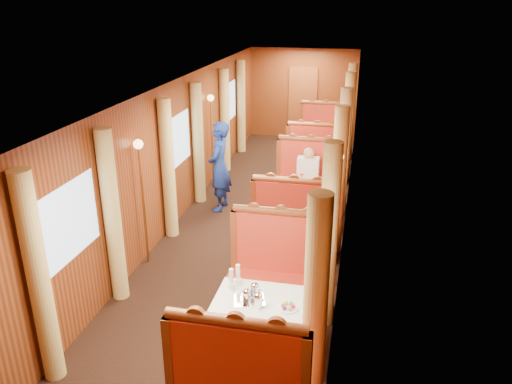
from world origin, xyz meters
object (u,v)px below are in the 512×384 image
(teapot_back, at_px, (255,291))
(banquette_mid_aft, at_px, (308,184))
(banquette_near_aft, at_px, (278,277))
(steward, at_px, (219,167))
(teapot_right, at_px, (258,302))
(fruit_plate, at_px, (288,307))
(banquette_far_fwd, at_px, (316,161))
(table_far, at_px, (320,151))
(tea_tray, at_px, (249,300))
(banquette_far_aft, at_px, (324,138))
(banquette_mid_fwd, at_px, (294,229))
(rose_vase_far, at_px, (320,128))
(table_mid, at_px, (302,207))
(passenger, at_px, (308,172))
(rose_vase_mid, at_px, (302,177))
(table_near, at_px, (263,328))
(teapot_left, at_px, (247,297))

(teapot_back, bearing_deg, banquette_mid_aft, 77.57)
(banquette_mid_aft, bearing_deg, banquette_near_aft, -90.00)
(teapot_back, bearing_deg, banquette_near_aft, 73.06)
(banquette_near_aft, height_order, steward, steward)
(teapot_right, distance_m, fruit_plate, 0.32)
(teapot_back, relative_size, steward, 0.09)
(banquette_far_fwd, distance_m, fruit_plate, 6.12)
(table_far, xyz_separation_m, tea_tray, (-0.14, -7.06, 0.38))
(banquette_far_aft, bearing_deg, teapot_right, -90.15)
(banquette_mid_fwd, relative_size, fruit_plate, 6.02)
(rose_vase_far, bearing_deg, banquette_far_fwd, -88.30)
(banquette_near_aft, distance_m, rose_vase_far, 5.99)
(banquette_mid_aft, height_order, tea_tray, banquette_mid_aft)
(table_mid, xyz_separation_m, banquette_mid_fwd, (0.00, -1.01, 0.05))
(teapot_back, bearing_deg, banquette_mid_fwd, 76.53)
(table_mid, distance_m, fruit_plate, 3.65)
(teapot_right, bearing_deg, passenger, 68.67)
(table_mid, height_order, table_far, same)
(banquette_mid_aft, height_order, steward, steward)
(banquette_far_fwd, bearing_deg, rose_vase_mid, -90.48)
(banquette_mid_aft, bearing_deg, banquette_far_aft, 90.00)
(passenger, bearing_deg, table_near, -90.00)
(tea_tray, bearing_deg, teapot_right, -39.87)
(banquette_mid_fwd, bearing_deg, steward, 137.71)
(teapot_back, bearing_deg, rose_vase_far, 78.27)
(tea_tray, height_order, steward, steward)
(banquette_mid_aft, bearing_deg, tea_tray, -91.75)
(teapot_right, distance_m, rose_vase_far, 7.14)
(banquette_far_aft, relative_size, teapot_back, 8.47)
(teapot_right, xyz_separation_m, rose_vase_mid, (0.00, 3.65, 0.11))
(teapot_back, xyz_separation_m, fruit_plate, (0.39, -0.16, -0.05))
(table_far, height_order, banquette_far_fwd, banquette_far_fwd)
(rose_vase_far, bearing_deg, passenger, -89.37)
(banquette_far_fwd, bearing_deg, steward, -128.64)
(steward, relative_size, passenger, 2.25)
(banquette_near_aft, relative_size, banquette_mid_fwd, 1.00)
(banquette_mid_aft, bearing_deg, steward, -161.10)
(teapot_right, relative_size, passenger, 0.22)
(banquette_far_aft, distance_m, teapot_back, 7.99)
(table_far, bearing_deg, banquette_mid_aft, -90.00)
(passenger, bearing_deg, banquette_mid_fwd, -90.00)
(banquette_far_aft, bearing_deg, steward, -111.78)
(tea_tray, distance_m, rose_vase_mid, 3.56)
(banquette_mid_fwd, distance_m, passenger, 1.85)
(teapot_left, distance_m, steward, 4.30)
(teapot_back, relative_size, rose_vase_mid, 0.44)
(teapot_left, bearing_deg, banquette_near_aft, 102.04)
(banquette_far_aft, xyz_separation_m, rose_vase_mid, (-0.02, -4.52, 0.50))
(table_near, xyz_separation_m, steward, (-1.62, 3.96, 0.48))
(rose_vase_mid, relative_size, passenger, 0.47)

